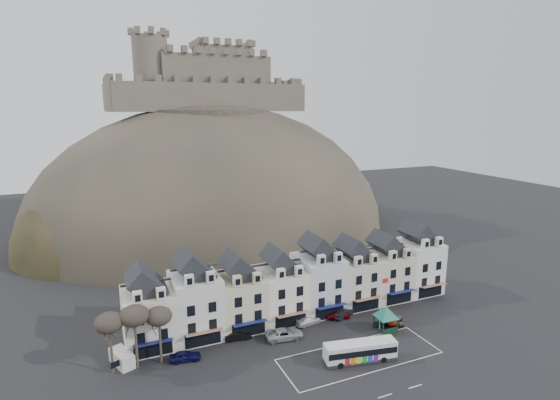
# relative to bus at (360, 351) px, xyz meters

# --- Properties ---
(ground) EXTENTS (300.00, 300.00, 0.00)m
(ground) POSITION_rel_bus_xyz_m (-1.34, -0.28, -1.52)
(ground) COLOR black
(ground) RESTS_ON ground
(coach_bay_markings) EXTENTS (22.00, 7.50, 0.01)m
(coach_bay_markings) POSITION_rel_bus_xyz_m (0.66, 0.97, -1.52)
(coach_bay_markings) COLOR silver
(coach_bay_markings) RESTS_ON ground
(townhouse_terrace) EXTENTS (54.40, 9.35, 11.80)m
(townhouse_terrace) POSITION_rel_bus_xyz_m (-1.19, 15.69, 3.78)
(townhouse_terrace) COLOR white
(townhouse_terrace) RESTS_ON ground
(castle_hill) EXTENTS (100.00, 76.00, 68.00)m
(castle_hill) POSITION_rel_bus_xyz_m (-0.09, 68.67, -1.41)
(castle_hill) COLOR #322F27
(castle_hill) RESTS_ON ground
(castle) EXTENTS (50.20, 22.20, 22.00)m
(castle) POSITION_rel_bus_xyz_m (-0.83, 75.65, 38.67)
(castle) COLOR brown
(castle) RESTS_ON ground
(tree_left_far) EXTENTS (3.61, 3.61, 8.24)m
(tree_left_far) POSITION_rel_bus_xyz_m (-30.34, 10.22, 5.38)
(tree_left_far) COLOR #332A20
(tree_left_far) RESTS_ON ground
(tree_left_mid) EXTENTS (3.78, 3.78, 8.64)m
(tree_left_mid) POSITION_rel_bus_xyz_m (-27.34, 10.22, 5.72)
(tree_left_mid) COLOR #332A20
(tree_left_mid) RESTS_ON ground
(tree_left_near) EXTENTS (3.43, 3.43, 7.84)m
(tree_left_near) POSITION_rel_bus_xyz_m (-24.34, 10.22, 5.03)
(tree_left_near) COLOR #332A20
(tree_left_near) RESTS_ON ground
(bus) EXTENTS (10.00, 4.05, 2.75)m
(bus) POSITION_rel_bus_xyz_m (0.00, 0.00, 0.00)
(bus) COLOR #262628
(bus) RESTS_ON ground
(bus_shelter) EXTENTS (6.10, 6.10, 3.88)m
(bus_shelter) POSITION_rel_bus_xyz_m (8.06, 5.31, 1.49)
(bus_shelter) COLOR #10311D
(bus_shelter) RESTS_ON ground
(red_buoy) EXTENTS (1.72, 1.72, 2.08)m
(red_buoy) POSITION_rel_bus_xyz_m (9.37, 5.60, -0.46)
(red_buoy) COLOR black
(red_buoy) RESTS_ON ground
(flagpole) EXTENTS (1.21, 0.13, 8.34)m
(flagpole) POSITION_rel_bus_xyz_m (7.68, 6.08, 3.24)
(flagpole) COLOR silver
(flagpole) RESTS_ON ground
(white_van) EXTENTS (3.15, 4.51, 1.89)m
(white_van) POSITION_rel_bus_xyz_m (-29.15, 11.72, -0.57)
(white_van) COLOR silver
(white_van) RESTS_ON ground
(planter_west) EXTENTS (1.03, 0.69, 0.99)m
(planter_west) POSITION_rel_bus_xyz_m (10.66, 5.08, -1.04)
(planter_west) COLOR black
(planter_west) RESTS_ON ground
(planter_east) EXTENTS (1.21, 0.80, 1.11)m
(planter_east) POSITION_rel_bus_xyz_m (11.66, 6.72, -0.99)
(planter_east) COLOR black
(planter_east) RESTS_ON ground
(car_navy) EXTENTS (4.29, 2.32, 1.39)m
(car_navy) POSITION_rel_bus_xyz_m (-21.34, 9.33, -0.83)
(car_navy) COLOR #0E0C40
(car_navy) RESTS_ON ground
(car_black) EXTENTS (4.09, 1.92, 1.30)m
(car_black) POSITION_rel_bus_xyz_m (-13.22, 11.72, -0.87)
(car_black) COLOR black
(car_black) RESTS_ON ground
(car_silver) EXTENTS (5.78, 3.30, 1.55)m
(car_silver) POSITION_rel_bus_xyz_m (-6.94, 9.22, -0.75)
(car_silver) COLOR #ABADB3
(car_silver) RESTS_ON ground
(car_white) EXTENTS (4.66, 2.50, 1.28)m
(car_white) POSITION_rel_bus_xyz_m (-1.74, 11.72, -0.88)
(car_white) COLOR silver
(car_white) RESTS_ON ground
(car_maroon) EXTENTS (4.32, 2.61, 1.38)m
(car_maroon) POSITION_rel_bus_xyz_m (3.46, 11.57, -0.83)
(car_maroon) COLOR #63050D
(car_maroon) RESTS_ON ground
(car_charcoal) EXTENTS (4.70, 3.08, 1.46)m
(car_charcoal) POSITION_rel_bus_xyz_m (4.66, 11.72, -0.79)
(car_charcoal) COLOR black
(car_charcoal) RESTS_ON ground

